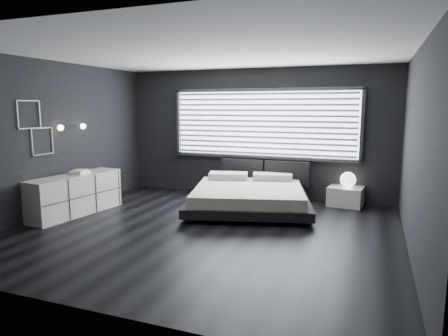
% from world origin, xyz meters
% --- Properties ---
extents(room, '(6.04, 6.00, 2.80)m').
position_xyz_m(room, '(0.00, 0.00, 1.40)').
color(room, black).
rests_on(room, ground).
extents(window, '(4.14, 0.09, 1.52)m').
position_xyz_m(window, '(0.20, 2.70, 1.61)').
color(window, white).
rests_on(window, ground).
extents(headboard, '(1.96, 0.16, 0.52)m').
position_xyz_m(headboard, '(0.27, 2.64, 0.57)').
color(headboard, black).
rests_on(headboard, ground).
extents(sconce_near, '(0.18, 0.11, 0.11)m').
position_xyz_m(sconce_near, '(-2.88, 0.05, 1.60)').
color(sconce_near, silver).
rests_on(sconce_near, ground).
extents(sconce_far, '(0.18, 0.11, 0.11)m').
position_xyz_m(sconce_far, '(-2.88, 0.65, 1.60)').
color(sconce_far, silver).
rests_on(sconce_far, ground).
extents(wall_art_upper, '(0.01, 0.48, 0.48)m').
position_xyz_m(wall_art_upper, '(-2.98, -0.55, 1.85)').
color(wall_art_upper, '#47474C').
rests_on(wall_art_upper, ground).
extents(wall_art_lower, '(0.01, 0.48, 0.48)m').
position_xyz_m(wall_art_lower, '(-2.98, -0.30, 1.38)').
color(wall_art_lower, '#47474C').
rests_on(wall_art_lower, ground).
extents(bed, '(2.76, 2.69, 0.59)m').
position_xyz_m(bed, '(0.26, 1.53, 0.27)').
color(bed, black).
rests_on(bed, ground).
extents(nightstand, '(0.72, 0.62, 0.38)m').
position_xyz_m(nightstand, '(2.00, 2.50, 0.19)').
color(nightstand, white).
rests_on(nightstand, ground).
extents(orb_lamp, '(0.31, 0.31, 0.31)m').
position_xyz_m(orb_lamp, '(2.03, 2.48, 0.54)').
color(orb_lamp, white).
rests_on(orb_lamp, nightstand).
extents(dresser, '(0.76, 1.90, 0.74)m').
position_xyz_m(dresser, '(-2.65, 0.07, 0.37)').
color(dresser, white).
rests_on(dresser, ground).
extents(book_stack, '(0.30, 0.38, 0.07)m').
position_xyz_m(book_stack, '(-2.64, 0.20, 0.77)').
color(book_stack, silver).
rests_on(book_stack, dresser).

